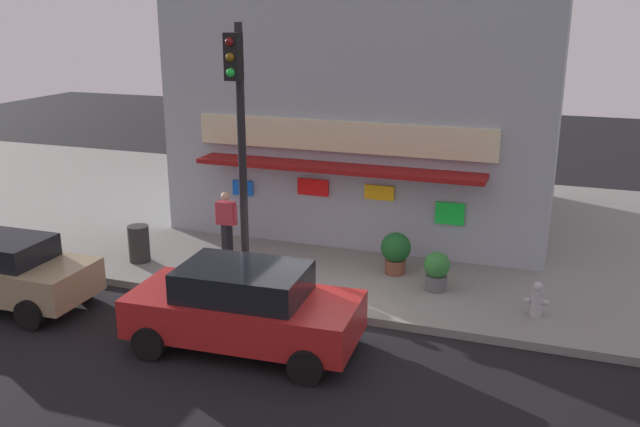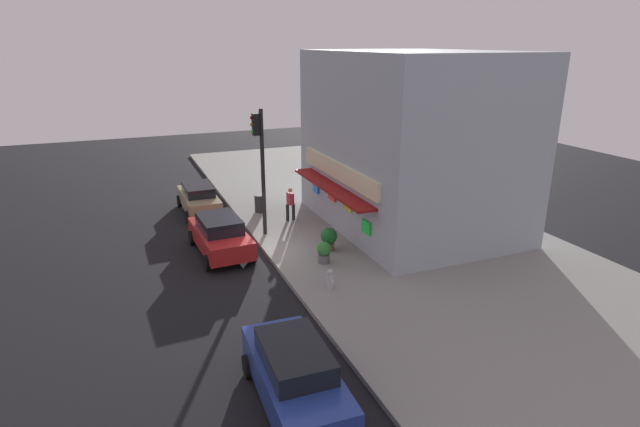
# 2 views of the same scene
# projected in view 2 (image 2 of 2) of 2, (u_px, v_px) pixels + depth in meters

# --- Properties ---
(ground_plane) EXTENTS (63.75, 63.75, 0.00)m
(ground_plane) POSITION_uv_depth(u_px,v_px,m) (264.00, 254.00, 22.05)
(ground_plane) COLOR black
(sidewalk) EXTENTS (42.50, 12.92, 0.18)m
(sidewalk) POSITION_uv_depth(u_px,v_px,m) (395.00, 232.00, 24.32)
(sidewalk) COLOR gray
(sidewalk) RESTS_ON ground_plane
(corner_building) EXTENTS (10.25, 8.23, 8.17)m
(corner_building) POSITION_uv_depth(u_px,v_px,m) (411.00, 141.00, 24.02)
(corner_building) COLOR #9EA8B2
(corner_building) RESTS_ON sidewalk
(traffic_light) EXTENTS (0.32, 0.58, 5.80)m
(traffic_light) POSITION_uv_depth(u_px,v_px,m) (260.00, 157.00, 22.67)
(traffic_light) COLOR black
(traffic_light) RESTS_ON sidewalk
(fire_hydrant) EXTENTS (0.48, 0.24, 0.74)m
(fire_hydrant) POSITION_uv_depth(u_px,v_px,m) (330.00, 279.00, 18.52)
(fire_hydrant) COLOR #B2B2B7
(fire_hydrant) RESTS_ON sidewalk
(trash_can) EXTENTS (0.52, 0.52, 0.92)m
(trash_can) POSITION_uv_depth(u_px,v_px,m) (260.00, 203.00, 26.82)
(trash_can) COLOR #2D2D2D
(trash_can) RESTS_ON sidewalk
(pedestrian) EXTENTS (0.60, 0.49, 1.69)m
(pedestrian) POSITION_uv_depth(u_px,v_px,m) (290.00, 203.00, 25.40)
(pedestrian) COLOR black
(pedestrian) RESTS_ON sidewalk
(potted_plant_by_doorway) EXTENTS (0.58, 0.58, 0.89)m
(potted_plant_by_doorway) POSITION_uv_depth(u_px,v_px,m) (324.00, 252.00, 20.64)
(potted_plant_by_doorway) COLOR #59595B
(potted_plant_by_doorway) RESTS_ON sidewalk
(potted_plant_by_window) EXTENTS (0.72, 0.72, 1.01)m
(potted_plant_by_window) POSITION_uv_depth(u_px,v_px,m) (329.00, 238.00, 21.82)
(potted_plant_by_window) COLOR brown
(potted_plant_by_window) RESTS_ON sidewalk
(parked_car_red) EXTENTS (4.43, 2.28, 1.65)m
(parked_car_red) POSITION_uv_depth(u_px,v_px,m) (220.00, 235.00, 21.91)
(parked_car_red) COLOR #AD1E1E
(parked_car_red) RESTS_ON ground_plane
(parked_car_tan) EXTENTS (4.28, 1.94, 1.54)m
(parked_car_tan) POSITION_uv_depth(u_px,v_px,m) (199.00, 198.00, 27.16)
(parked_car_tan) COLOR #9E8966
(parked_car_tan) RESTS_ON ground_plane
(parked_car_blue) EXTENTS (4.47, 2.10, 1.72)m
(parked_car_blue) POSITION_uv_depth(u_px,v_px,m) (295.00, 375.00, 12.64)
(parked_car_blue) COLOR navy
(parked_car_blue) RESTS_ON ground_plane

